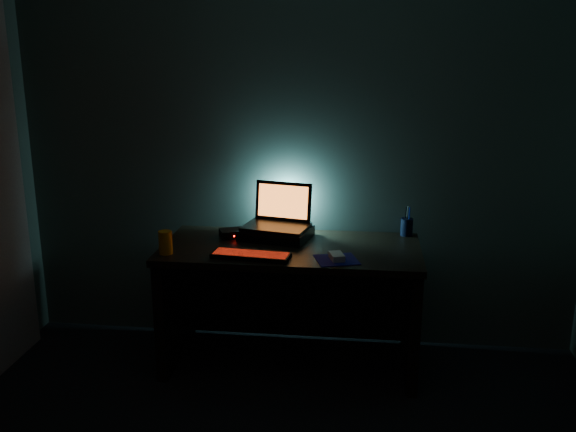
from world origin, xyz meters
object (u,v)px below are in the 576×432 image
Objects in this scene: laptop at (279,216)px; router at (232,233)px; keyboard at (251,255)px; pen_cup at (407,227)px; juice_glass at (165,242)px; mouse at (337,256)px.

laptop is 0.30m from router.
pen_cup is at bearing 37.34° from keyboard.
keyboard is at bearing -87.51° from router.
laptop reaches higher than juice_glass.
keyboard is 1.02m from pen_cup.
laptop is 0.96× the size of keyboard.
juice_glass reaches higher than router.
router is (-1.05, -0.16, -0.03)m from pen_cup.
laptop is at bearing -173.06° from pen_cup.
pen_cup is (0.87, 0.53, 0.04)m from keyboard.
mouse is 0.65m from pen_cup.
pen_cup is 1.07m from router.
laptop is 0.72m from juice_glass.
laptop is 2.42× the size of router.
juice_glass is (-0.49, 0.01, 0.05)m from keyboard.
keyboard is 0.47m from mouse.
keyboard is 0.41m from router.
juice_glass reaches higher than pen_cup.
router is (-0.18, 0.36, 0.01)m from keyboard.
pen_cup reaches higher than keyboard.
router is (-0.28, -0.07, -0.10)m from laptop.
pen_cup is (0.78, 0.09, -0.07)m from laptop.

